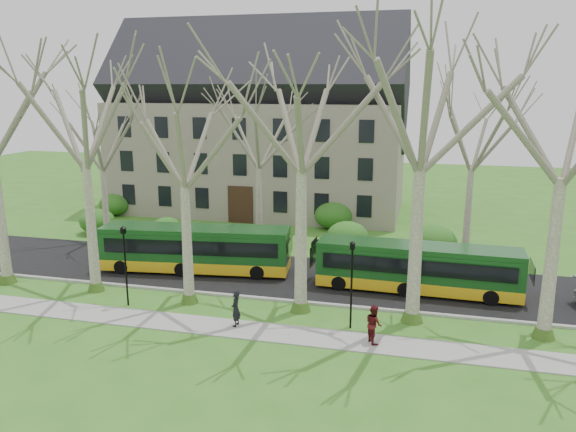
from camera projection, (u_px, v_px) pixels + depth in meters
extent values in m
plane|color=#367020|center=(240.00, 309.00, 29.71)|extent=(120.00, 120.00, 0.00)
cube|color=gray|center=(224.00, 327.00, 27.34)|extent=(70.00, 2.00, 0.06)
cube|color=black|center=(268.00, 275.00, 34.90)|extent=(80.00, 8.00, 0.06)
cube|color=#A5A39E|center=(249.00, 297.00, 31.11)|extent=(80.00, 0.25, 0.14)
cube|color=gray|center=(260.00, 156.00, 52.65)|extent=(26.00, 12.00, 10.00)
cylinder|color=black|center=(126.00, 270.00, 29.71)|extent=(0.10, 0.10, 4.00)
cube|color=black|center=(123.00, 231.00, 29.22)|extent=(0.22, 0.22, 0.30)
cylinder|color=black|center=(351.00, 289.00, 26.91)|extent=(0.10, 0.10, 4.00)
cube|color=black|center=(353.00, 246.00, 26.41)|extent=(0.22, 0.22, 0.30)
ellipsoid|color=#185217|center=(97.00, 221.00, 44.56)|extent=(2.60, 2.60, 2.00)
ellipsoid|color=#185217|center=(166.00, 225.00, 43.16)|extent=(2.60, 2.60, 2.00)
ellipsoid|color=#185217|center=(347.00, 237.00, 39.89)|extent=(2.60, 2.60, 2.00)
ellipsoid|color=#185217|center=(434.00, 243.00, 38.48)|extent=(2.60, 2.60, 2.00)
ellipsoid|color=#185217|center=(115.00, 204.00, 50.70)|extent=(2.60, 2.60, 2.00)
ellipsoid|color=#185217|center=(333.00, 217.00, 46.02)|extent=(2.60, 2.60, 2.00)
imported|color=black|center=(236.00, 309.00, 27.28)|extent=(0.44, 0.66, 1.78)
imported|color=#501214|center=(374.00, 324.00, 25.54)|extent=(1.01, 1.09, 1.78)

